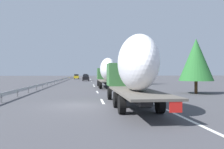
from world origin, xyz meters
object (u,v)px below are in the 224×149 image
(truck_lead, at_px, (107,71))
(car_yellow_coupe, at_px, (76,77))
(truck_trailing, at_px, (133,69))
(car_black_suv, at_px, (86,78))
(road_sign, at_px, (114,72))
(car_red_compact, at_px, (85,76))
(car_silver_hatch, at_px, (86,76))

(truck_lead, height_order, car_yellow_coupe, truck_lead)
(truck_lead, bearing_deg, truck_trailing, -180.00)
(car_black_suv, bearing_deg, road_sign, -154.36)
(truck_trailing, bearing_deg, car_yellow_coupe, 5.63)
(truck_trailing, relative_size, car_yellow_coupe, 2.67)
(truck_lead, bearing_deg, car_red_compact, 2.95)
(truck_trailing, height_order, car_red_compact, truck_trailing)
(car_black_suv, height_order, car_red_compact, car_red_compact)
(road_sign, bearing_deg, truck_lead, 169.72)
(car_yellow_coupe, xyz_separation_m, car_red_compact, (24.19, -3.08, 0.00))
(truck_lead, height_order, car_silver_hatch, truck_lead)
(car_black_suv, relative_size, car_red_compact, 1.01)
(truck_trailing, height_order, car_yellow_coupe, truck_trailing)
(car_yellow_coupe, bearing_deg, car_silver_hatch, -12.08)
(car_silver_hatch, height_order, road_sign, road_sign)
(car_yellow_coupe, relative_size, car_red_compact, 1.09)
(truck_trailing, height_order, car_black_suv, truck_trailing)
(car_yellow_coupe, height_order, road_sign, road_sign)
(car_silver_hatch, distance_m, road_sign, 49.86)
(car_silver_hatch, bearing_deg, car_yellow_coupe, 167.92)
(truck_trailing, bearing_deg, truck_lead, 0.00)
(truck_lead, xyz_separation_m, car_silver_hatch, (66.48, 3.57, -1.62))
(car_black_suv, xyz_separation_m, car_silver_hatch, (35.90, 0.20, 0.01))
(truck_trailing, bearing_deg, road_sign, -4.82)
(car_red_compact, xyz_separation_m, road_sign, (-57.86, -6.96, 1.46))
(truck_trailing, distance_m, car_black_suv, 50.38)
(car_yellow_coupe, relative_size, car_silver_hatch, 1.16)
(truck_lead, distance_m, road_sign, 17.37)
(truck_lead, relative_size, car_red_compact, 3.15)
(car_yellow_coupe, bearing_deg, road_sign, -163.40)
(car_black_suv, relative_size, car_yellow_coupe, 0.93)
(truck_trailing, xyz_separation_m, car_red_compact, (94.60, 3.86, -1.64))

